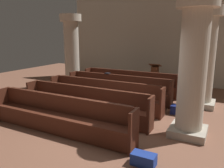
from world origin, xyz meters
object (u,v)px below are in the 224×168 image
at_px(pillar_aisle_rear, 193,65).
at_px(lectern, 155,78).
at_px(pew_row_3, 84,102).
at_px(kneeler_box_navy, 177,110).
at_px(pillar_aisle_side, 205,56).
at_px(pew_row_1, 118,87).
at_px(pew_row_4, 59,114).
at_px(hymn_book, 107,73).
at_px(pew_row_2, 103,93).
at_px(pillar_far_side, 72,50).
at_px(pew_row_0, 129,81).
at_px(kneeler_box_blue, 144,159).

relative_size(pillar_aisle_rear, lectern, 2.90).
bearing_deg(pew_row_3, kneeler_box_navy, 34.99).
xyz_separation_m(pew_row_3, pillar_aisle_side, (2.76, 2.70, 1.17)).
height_order(pew_row_1, pillar_aisle_side, pillar_aisle_side).
xyz_separation_m(pillar_aisle_side, kneeler_box_navy, (-0.53, -1.14, -1.51)).
bearing_deg(pew_row_4, hymn_book, 98.72).
relative_size(pew_row_4, pillar_aisle_rear, 1.24).
bearing_deg(kneeler_box_navy, pew_row_2, -167.13).
bearing_deg(kneeler_box_navy, hymn_book, 165.13).
xyz_separation_m(pillar_aisle_rear, hymn_book, (-3.27, 2.05, -0.75)).
bearing_deg(pillar_far_side, lectern, 22.51).
distance_m(pew_row_3, hymn_book, 2.38).
distance_m(pew_row_0, pillar_aisle_side, 3.03).
bearing_deg(pew_row_0, pew_row_2, -90.00).
bearing_deg(pillar_far_side, hymn_book, -18.69).
relative_size(pew_row_1, hymn_book, 19.57).
height_order(lectern, hymn_book, lectern).
distance_m(pew_row_2, kneeler_box_navy, 2.31).
distance_m(pew_row_0, pew_row_2, 2.10).
relative_size(pew_row_0, kneeler_box_blue, 8.91).
bearing_deg(pew_row_4, pillar_aisle_rear, 25.01).
bearing_deg(lectern, pew_row_4, -96.83).
distance_m(lectern, kneeler_box_blue, 6.08).
bearing_deg(lectern, kneeler_box_navy, -61.25).
xyz_separation_m(pillar_aisle_side, pillar_aisle_rear, (0.00, -2.46, 0.00)).
bearing_deg(pillar_aisle_side, kneeler_box_blue, -96.85).
bearing_deg(pew_row_3, pew_row_1, 90.00).
xyz_separation_m(pew_row_4, lectern, (0.66, 5.48, -0.02)).
bearing_deg(lectern, pillar_aisle_side, -39.42).
height_order(pew_row_4, kneeler_box_navy, pew_row_4).
bearing_deg(pew_row_2, pillar_aisle_rear, -16.44).
height_order(pew_row_0, kneeler_box_navy, pew_row_0).
distance_m(pew_row_2, lectern, 3.44).
distance_m(pew_row_1, kneeler_box_navy, 2.32).
bearing_deg(pew_row_3, kneeler_box_blue, -32.21).
height_order(pew_row_4, pillar_far_side, pillar_far_side).
relative_size(pew_row_0, pew_row_4, 1.00).
height_order(pew_row_4, pillar_aisle_rear, pillar_aisle_rear).
height_order(pillar_aisle_side, pillar_far_side, same).
bearing_deg(pew_row_3, pillar_aisle_side, 44.35).
height_order(lectern, kneeler_box_navy, lectern).
distance_m(pew_row_3, pillar_aisle_side, 4.03).
relative_size(pew_row_4, pillar_aisle_side, 1.24).
xyz_separation_m(pew_row_3, hymn_book, (-0.51, 2.29, 0.42)).
relative_size(pillar_far_side, kneeler_box_navy, 9.47).
distance_m(pew_row_1, pew_row_4, 3.15).
relative_size(kneeler_box_navy, kneeler_box_blue, 0.76).
height_order(pillar_aisle_side, lectern, pillar_aisle_side).
height_order(pew_row_2, pillar_aisle_side, pillar_aisle_side).
distance_m(hymn_book, kneeler_box_navy, 2.94).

